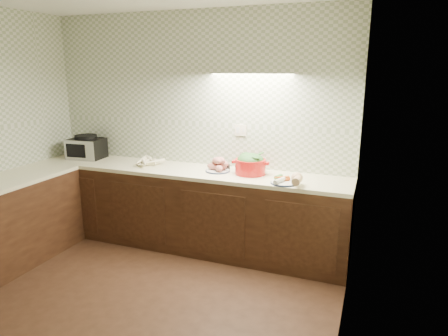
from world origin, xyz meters
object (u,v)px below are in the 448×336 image
(dutch_oven, at_px, (250,164))
(sweet_potato_plate, at_px, (218,166))
(toaster_oven, at_px, (86,147))
(onion_bowl, at_px, (223,166))
(parsnip_pile, at_px, (148,162))
(veg_plate, at_px, (290,180))

(dutch_oven, bearing_deg, sweet_potato_plate, 175.66)
(dutch_oven, bearing_deg, toaster_oven, 173.08)
(sweet_potato_plate, bearing_deg, toaster_oven, 179.30)
(onion_bowl, distance_m, dutch_oven, 0.36)
(toaster_oven, relative_size, parsnip_pile, 0.92)
(dutch_oven, relative_size, veg_plate, 1.19)
(parsnip_pile, height_order, veg_plate, veg_plate)
(veg_plate, bearing_deg, onion_bowl, 158.41)
(onion_bowl, relative_size, veg_plate, 0.42)
(parsnip_pile, height_order, dutch_oven, dutch_oven)
(toaster_oven, bearing_deg, onion_bowl, -1.85)
(sweet_potato_plate, distance_m, dutch_oven, 0.36)
(toaster_oven, height_order, parsnip_pile, toaster_oven)
(toaster_oven, bearing_deg, sweet_potato_plate, -5.53)
(toaster_oven, bearing_deg, veg_plate, -9.87)
(parsnip_pile, relative_size, onion_bowl, 3.35)
(onion_bowl, distance_m, veg_plate, 0.87)
(toaster_oven, relative_size, onion_bowl, 3.07)
(sweet_potato_plate, height_order, onion_bowl, sweet_potato_plate)
(toaster_oven, distance_m, dutch_oven, 2.11)
(sweet_potato_plate, xyz_separation_m, dutch_oven, (0.36, 0.01, 0.05))
(dutch_oven, bearing_deg, onion_bowl, 157.11)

